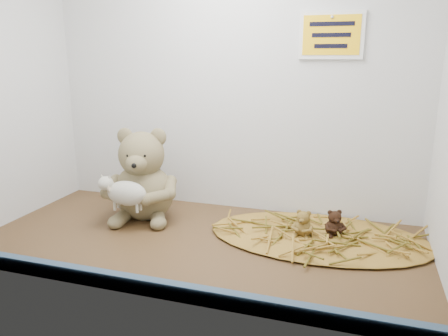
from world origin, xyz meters
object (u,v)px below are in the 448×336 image
(main_teddy, at_px, (143,174))
(mini_teddy_brown, at_px, (334,222))
(mini_teddy_tan, at_px, (303,222))
(toy_lamb, at_px, (127,193))

(main_teddy, relative_size, mini_teddy_brown, 3.84)
(main_teddy, height_order, mini_teddy_tan, main_teddy)
(main_teddy, height_order, toy_lamb, main_teddy)
(main_teddy, bearing_deg, mini_teddy_brown, -12.86)
(toy_lamb, xyz_separation_m, mini_teddy_tan, (0.50, 0.08, -0.06))
(mini_teddy_tan, xyz_separation_m, mini_teddy_brown, (0.08, 0.03, -0.00))
(mini_teddy_brown, bearing_deg, mini_teddy_tan, 175.88)
(toy_lamb, relative_size, mini_teddy_tan, 2.12)
(main_teddy, xyz_separation_m, mini_teddy_brown, (0.58, 0.01, -0.09))
(main_teddy, distance_m, mini_teddy_tan, 0.51)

